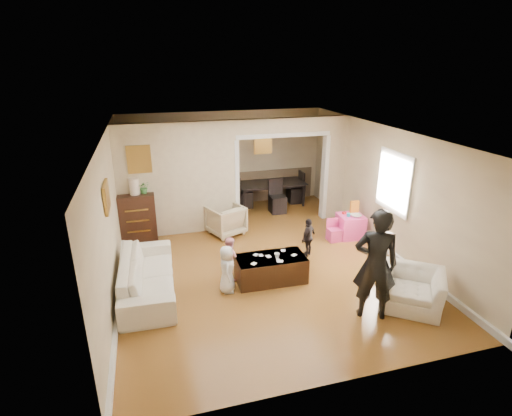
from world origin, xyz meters
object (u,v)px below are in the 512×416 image
object	(u,v)px
coffee_cup	(277,256)
armchair_front	(411,289)
cyan_cup	(349,215)
table_lamp	(134,186)
coffee_table	(271,269)
dresser	(138,217)
dining_table	(270,193)
child_kneel_a	(227,269)
child_kneel_b	(230,258)
child_toddler	(308,237)
play_table	(350,226)
adult_person	(375,265)
armchair_back	(226,220)
sofa	(148,275)

from	to	relation	value
coffee_cup	armchair_front	bearing A→B (deg)	-35.57
armchair_front	coffee_cup	size ratio (longest dim) A/B	10.21
cyan_cup	table_lamp	bearing A→B (deg)	165.45
coffee_table	armchair_front	bearing A→B (deg)	-35.16
dresser	table_lamp	bearing A→B (deg)	0.00
dresser	dining_table	size ratio (longest dim) A/B	0.58
child_kneel_a	child_kneel_b	distance (m)	0.47
dresser	child_toddler	xyz separation A→B (m)	(3.39, -1.77, -0.13)
dresser	child_kneel_b	world-z (taller)	dresser
play_table	adult_person	bearing A→B (deg)	-112.03
dresser	play_table	world-z (taller)	dresser
cyan_cup	child_kneel_a	size ratio (longest dim) A/B	0.09
dresser	cyan_cup	distance (m)	4.76
table_lamp	play_table	bearing A→B (deg)	-13.68
play_table	child_kneel_b	xyz separation A→B (m)	(-3.06, -1.07, 0.15)
coffee_cup	coffee_table	bearing A→B (deg)	153.43
dresser	coffee_cup	xyz separation A→B (m)	(2.44, -2.57, -0.02)
armchair_back	dining_table	world-z (taller)	armchair_back
play_table	cyan_cup	bearing A→B (deg)	-153.43
dresser	cyan_cup	xyz separation A→B (m)	(4.60, -1.19, 0.03)
dresser	adult_person	world-z (taller)	adult_person
child_toddler	table_lamp	bearing A→B (deg)	-66.39
coffee_table	play_table	distance (m)	2.73
armchair_back	sofa	bearing A→B (deg)	26.48
play_table	dining_table	world-z (taller)	dining_table
play_table	cyan_cup	distance (m)	0.33
armchair_front	child_kneel_b	xyz separation A→B (m)	(-2.68, 1.70, 0.09)
dresser	child_kneel_b	distance (m)	2.76
coffee_table	armchair_back	bearing A→B (deg)	99.38
armchair_back	table_lamp	size ratio (longest dim) A/B	2.12
armchair_back	dresser	world-z (taller)	dresser
dresser	table_lamp	world-z (taller)	table_lamp
armchair_back	child_toddler	world-z (taller)	child_toddler
table_lamp	adult_person	size ratio (longest dim) A/B	0.20
armchair_front	child_kneel_a	world-z (taller)	child_kneel_a
dresser	child_kneel_b	xyz separation A→B (m)	(1.64, -2.22, -0.13)
dresser	armchair_front	bearing A→B (deg)	-42.12
sofa	coffee_table	size ratio (longest dim) A/B	1.77
dresser	adult_person	bearing A→B (deg)	-48.20
cyan_cup	adult_person	xyz separation A→B (m)	(-1.05, -2.78, 0.35)
sofa	child_kneel_a	distance (m)	1.40
sofa	play_table	distance (m)	4.70
adult_person	child_toddler	world-z (taller)	adult_person
dining_table	child_toddler	world-z (taller)	child_toddler
table_lamp	child_toddler	xyz separation A→B (m)	(3.39, -1.77, -0.85)
armchair_back	adult_person	size ratio (longest dim) A/B	0.42
cyan_cup	dining_table	distance (m)	2.84
sofa	dresser	world-z (taller)	dresser
coffee_table	cyan_cup	xyz separation A→B (m)	(2.26, 1.32, 0.33)
armchair_back	cyan_cup	distance (m)	2.83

